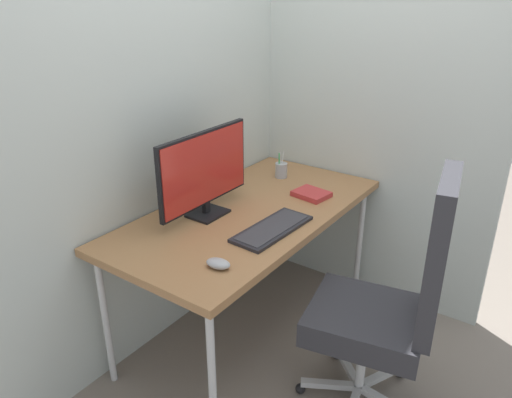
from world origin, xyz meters
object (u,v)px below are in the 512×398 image
object	(u,v)px
office_chair	(392,301)
notebook	(311,194)
mouse	(218,264)
monitor	(205,171)
keyboard	(272,229)
pen_holder	(281,170)

from	to	relation	value
office_chair	notebook	xyz separation A→B (m)	(0.44, 0.65, 0.19)
office_chair	mouse	size ratio (longest dim) A/B	10.98
monitor	keyboard	distance (m)	0.44
monitor	mouse	size ratio (longest dim) A/B	5.72
monitor	mouse	distance (m)	0.56
office_chair	monitor	bearing A→B (deg)	94.14
keyboard	pen_holder	world-z (taller)	pen_holder
monitor	pen_holder	world-z (taller)	monitor
office_chair	pen_holder	bearing A→B (deg)	58.02
notebook	pen_holder	bearing A→B (deg)	70.73
mouse	notebook	size ratio (longest dim) A/B	0.59
keyboard	pen_holder	size ratio (longest dim) A/B	2.80
monitor	notebook	distance (m)	0.64
monitor	office_chair	bearing A→B (deg)	-85.86
pen_holder	keyboard	bearing A→B (deg)	-150.76
office_chair	monitor	distance (m)	1.05
keyboard	pen_holder	distance (m)	0.71
office_chair	notebook	world-z (taller)	office_chair
office_chair	keyboard	bearing A→B (deg)	92.72
mouse	pen_holder	size ratio (longest dim) A/B	0.67
mouse	pen_holder	distance (m)	1.08
mouse	notebook	distance (m)	0.87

